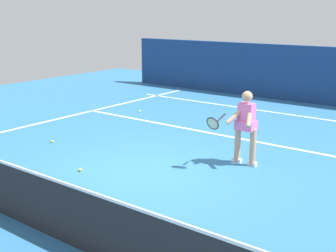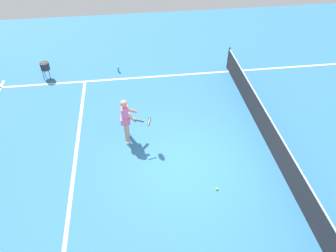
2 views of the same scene
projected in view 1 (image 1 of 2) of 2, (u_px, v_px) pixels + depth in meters
ground_plane at (143, 173)px, 8.77m from camera, size 23.83×23.83×0.00m
court_back_wall at (308, 74)px, 15.36m from camera, size 14.94×0.24×1.96m
baseline_marking at (280, 113)px, 13.91m from camera, size 10.94×0.10×0.01m
service_line_marking at (227, 136)px, 11.34m from camera, size 9.94×0.10×0.01m
court_net at (23, 196)px, 6.55m from camera, size 10.62×0.08×0.99m
tennis_player at (245, 125)px, 9.08m from camera, size 0.79×0.92×1.55m
tennis_ball_near at (52, 141)px, 10.78m from camera, size 0.07×0.07×0.07m
tennis_ball_mid at (140, 111)px, 14.04m from camera, size 0.07×0.07×0.07m
tennis_ball_far at (80, 170)px, 8.85m from camera, size 0.07×0.07×0.07m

